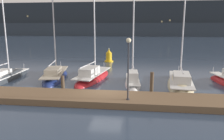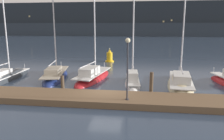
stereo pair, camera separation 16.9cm
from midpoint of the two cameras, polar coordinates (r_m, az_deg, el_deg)
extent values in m
plane|color=#2D3D51|center=(17.08, -1.41, -6.53)|extent=(400.00, 400.00, 0.00)
cube|color=brown|center=(15.57, -2.29, -7.48)|extent=(29.53, 2.80, 0.45)
cylinder|color=#4C3D2D|center=(17.83, -12.52, -3.67)|extent=(0.28, 0.28, 1.40)
cylinder|color=#4C3D2D|center=(16.76, 10.52, -3.72)|extent=(0.28, 0.28, 1.88)
ellipsoid|color=#2D3338|center=(24.22, -25.64, -2.25)|extent=(1.99, 8.13, 1.69)
cube|color=silver|center=(24.12, -25.73, -1.18)|extent=(1.67, 6.83, 0.08)
cube|color=silver|center=(23.26, -27.05, -0.89)|extent=(1.14, 2.61, 0.60)
cylinder|color=silver|center=(24.19, -26.05, 11.71)|extent=(0.12, 0.12, 10.77)
cylinder|color=silver|center=(27.24, -21.72, 1.03)|extent=(0.04, 0.04, 0.50)
ellipsoid|color=navy|center=(23.20, -14.28, -2.02)|extent=(3.50, 7.84, 1.22)
cube|color=#A39984|center=(23.07, -14.35, -0.52)|extent=(2.94, 6.59, 0.08)
cube|color=#A39984|center=(22.13, -14.83, -0.18)|extent=(1.70, 2.62, 0.58)
cylinder|color=silver|center=(23.19, -14.72, 12.48)|extent=(0.12, 0.12, 10.41)
cylinder|color=silver|center=(21.77, -15.05, 1.78)|extent=(0.75, 3.44, 0.09)
cylinder|color=silver|center=(26.39, -12.98, 1.59)|extent=(0.04, 0.04, 0.50)
ellipsoid|color=red|center=(22.21, -4.69, -2.30)|extent=(3.29, 7.95, 1.14)
cube|color=silver|center=(22.07, -4.71, -0.75)|extent=(2.76, 6.68, 0.08)
cube|color=silver|center=(21.14, -5.63, -0.23)|extent=(1.63, 2.64, 0.70)
cylinder|color=silver|center=(22.14, -4.32, 10.76)|extent=(0.12, 0.12, 8.78)
cylinder|color=silver|center=(20.68, -6.05, 1.40)|extent=(0.69, 3.79, 0.09)
cylinder|color=silver|center=(25.30, -1.83, 1.44)|extent=(0.04, 0.04, 0.50)
ellipsoid|color=white|center=(20.14, 5.62, -3.77)|extent=(1.74, 5.73, 1.29)
cube|color=silver|center=(20.01, 5.64, -2.40)|extent=(1.46, 4.81, 0.08)
cube|color=silver|center=(19.25, 5.75, -1.58)|extent=(0.93, 1.86, 0.82)
cylinder|color=silver|center=(19.91, 5.80, 8.19)|extent=(0.12, 0.12, 7.31)
cylinder|color=silver|center=(19.19, 5.78, 0.93)|extent=(0.24, 2.02, 0.09)
cylinder|color=silver|center=(22.49, 5.40, -0.19)|extent=(0.04, 0.04, 0.50)
ellipsoid|color=beige|center=(20.58, 17.61, -3.92)|extent=(3.21, 8.39, 1.70)
cube|color=silver|center=(20.44, 17.71, -2.33)|extent=(2.70, 7.05, 0.08)
cube|color=silver|center=(19.40, 17.92, -1.91)|extent=(1.64, 2.76, 0.69)
cylinder|color=silver|center=(20.55, 18.55, 12.63)|extent=(0.12, 0.12, 10.62)
cylinder|color=silver|center=(19.29, 18.04, 0.02)|extent=(0.49, 3.19, 0.09)
cylinder|color=silver|center=(24.06, 17.32, 0.34)|extent=(0.04, 0.04, 0.50)
cylinder|color=silver|center=(24.46, 25.23, 0.12)|extent=(0.04, 0.04, 0.50)
cylinder|color=gold|center=(32.52, -0.49, 2.31)|extent=(1.30, 1.30, 0.16)
cylinder|color=gold|center=(32.41, -0.49, 3.52)|extent=(0.86, 0.86, 1.22)
cone|color=gold|center=(32.30, -0.49, 5.03)|extent=(0.60, 0.60, 0.50)
sphere|color=#F9EAB7|center=(32.27, -0.49, 5.56)|extent=(0.16, 0.16, 0.16)
cylinder|color=#2D2D33|center=(14.70, 4.27, -7.62)|extent=(0.24, 0.24, 0.06)
cylinder|color=#2D2D33|center=(14.20, 4.38, -0.38)|extent=(0.10, 0.10, 3.73)
sphere|color=#F9EAB7|center=(13.92, 4.51, 7.71)|extent=(0.32, 0.32, 0.32)
cube|color=#232B33|center=(124.29, 6.46, 13.06)|extent=(240.00, 16.00, 17.45)
cube|color=#2C363F|center=(118.50, -8.10, 10.46)|extent=(144.00, 10.00, 6.56)
cube|color=#F4DB8C|center=(117.17, 15.16, 10.39)|extent=(0.80, 0.10, 0.80)
cube|color=#F4DB8C|center=(117.74, 17.04, 10.06)|extent=(0.80, 0.10, 0.80)
cube|color=#F4DB8C|center=(117.21, 15.34, 12.42)|extent=(0.80, 0.10, 0.80)
cube|color=#F4DB8C|center=(118.75, 19.78, 10.59)|extent=(0.80, 0.10, 0.80)
cube|color=#F4DB8C|center=(131.24, -20.73, 13.00)|extent=(0.80, 0.10, 0.80)
cube|color=#F4DB8C|center=(118.56, -4.15, 11.21)|extent=(0.80, 0.10, 0.80)
cube|color=#F4DB8C|center=(116.74, 13.33, 12.22)|extent=(0.80, 0.10, 0.80)
cube|color=#F4DB8C|center=(118.97, 20.01, 8.89)|extent=(0.80, 0.10, 0.80)
camera|label=1|loc=(0.08, -89.76, 0.05)|focal=35.00mm
camera|label=2|loc=(0.08, 90.24, -0.05)|focal=35.00mm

